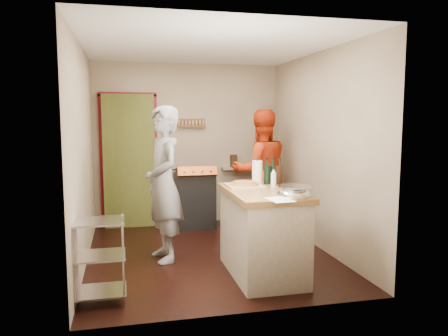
{
  "coord_description": "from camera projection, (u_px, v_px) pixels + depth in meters",
  "views": [
    {
      "loc": [
        -1.03,
        -5.34,
        1.75
      ],
      "look_at": [
        0.2,
        0.0,
        1.1
      ],
      "focal_mm": 35.0,
      "sensor_mm": 36.0,
      "label": 1
    }
  ],
  "objects": [
    {
      "name": "back_wall",
      "position": [
        149.0,
        155.0,
        7.05
      ],
      "size": [
        3.0,
        0.44,
        2.6
      ],
      "color": "tan",
      "rests_on": "ground"
    },
    {
      "name": "person_red",
      "position": [
        261.0,
        171.0,
        6.65
      ],
      "size": [
        0.92,
        0.73,
        1.86
      ],
      "primitive_type": "imported",
      "rotation": [
        0.0,
        0.0,
        3.17
      ],
      "color": "red",
      "rests_on": "ground"
    },
    {
      "name": "ceiling",
      "position": [
        208.0,
        46.0,
        5.3
      ],
      "size": [
        3.0,
        3.5,
        0.02
      ],
      "primitive_type": "cube",
      "color": "white",
      "rests_on": "back_wall"
    },
    {
      "name": "island",
      "position": [
        263.0,
        231.0,
        4.81
      ],
      "size": [
        0.75,
        1.37,
        1.26
      ],
      "color": "beige",
      "rests_on": "ground"
    },
    {
      "name": "wire_shelving",
      "position": [
        99.0,
        257.0,
        4.11
      ],
      "size": [
        0.48,
        0.4,
        0.8
      ],
      "color": "silver",
      "rests_on": "ground"
    },
    {
      "name": "stove",
      "position": [
        194.0,
        199.0,
        6.94
      ],
      "size": [
        0.6,
        0.63,
        1.0
      ],
      "color": "black",
      "rests_on": "ground"
    },
    {
      "name": "floor",
      "position": [
        209.0,
        254.0,
        5.6
      ],
      "size": [
        3.5,
        3.5,
        0.0
      ],
      "primitive_type": "plane",
      "color": "black",
      "rests_on": "ground"
    },
    {
      "name": "left_wall",
      "position": [
        83.0,
        155.0,
        5.12
      ],
      "size": [
        0.04,
        3.5,
        2.6
      ],
      "primitive_type": "cube",
      "color": "tan",
      "rests_on": "ground"
    },
    {
      "name": "right_wall",
      "position": [
        319.0,
        151.0,
        5.79
      ],
      "size": [
        0.04,
        3.5,
        2.6
      ],
      "primitive_type": "cube",
      "color": "tan",
      "rests_on": "ground"
    },
    {
      "name": "person_stripe",
      "position": [
        164.0,
        184.0,
        5.28
      ],
      "size": [
        0.58,
        0.77,
        1.88
      ],
      "primitive_type": "imported",
      "rotation": [
        0.0,
        0.0,
        -1.36
      ],
      "color": "silver",
      "rests_on": "ground"
    }
  ]
}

